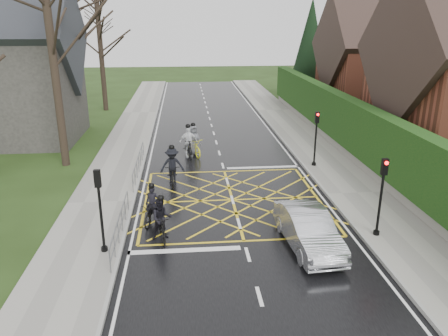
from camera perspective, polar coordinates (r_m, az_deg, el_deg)
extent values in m
plane|color=black|center=(20.39, 1.10, -4.19)|extent=(120.00, 120.00, 0.00)
cube|color=black|center=(20.39, 1.10, -4.18)|extent=(9.00, 80.00, 0.01)
cube|color=gray|center=(21.81, 17.00, -3.26)|extent=(3.00, 80.00, 0.15)
cube|color=gray|center=(20.62, -15.76, -4.44)|extent=(3.00, 80.00, 0.15)
cube|color=slate|center=(27.61, 15.90, 2.10)|extent=(0.50, 38.00, 0.70)
cube|color=black|center=(27.18, 16.23, 5.64)|extent=(0.90, 38.00, 2.80)
cube|color=brown|center=(40.63, 19.66, 10.80)|extent=(9.00, 8.00, 6.00)
cube|color=#30221C|center=(40.38, 20.13, 14.86)|extent=(9.80, 8.80, 8.80)
cube|color=brown|center=(41.52, 24.10, 18.09)|extent=(0.70, 0.70, 1.60)
cylinder|color=black|center=(47.03, 10.83, 9.56)|extent=(0.50, 0.50, 1.20)
cone|color=black|center=(46.54, 11.17, 14.91)|extent=(4.60, 4.60, 10.00)
cube|color=#2D2B28|center=(32.99, -25.77, 9.25)|extent=(8.00, 7.00, 7.00)
cube|color=#26282D|center=(32.70, -26.64, 15.10)|extent=(8.80, 7.80, 7.80)
cylinder|color=black|center=(25.70, -21.29, 12.10)|extent=(0.44, 0.44, 11.00)
cylinder|color=black|center=(33.63, -19.47, 14.50)|extent=(0.44, 0.44, 12.00)
cylinder|color=black|center=(41.37, -15.75, 14.11)|extent=(0.44, 0.44, 10.00)
cylinder|color=slate|center=(16.87, -13.51, -6.18)|extent=(0.05, 5.00, 0.05)
cylinder|color=slate|center=(17.06, -13.40, -7.55)|extent=(0.04, 5.00, 0.04)
cylinder|color=slate|center=(14.91, -14.65, -11.99)|extent=(0.04, 0.04, 1.00)
cylinder|color=slate|center=(19.33, -12.43, -4.39)|extent=(0.04, 0.04, 1.00)
cylinder|color=slate|center=(23.83, -11.15, 1.47)|extent=(0.05, 6.00, 0.05)
cylinder|color=slate|center=(23.96, -11.08, 0.45)|extent=(0.04, 6.00, 0.04)
cylinder|color=slate|center=(21.17, -11.81, -2.25)|extent=(0.04, 0.04, 1.00)
cylinder|color=slate|center=(26.83, -10.49, 2.37)|extent=(0.04, 0.04, 1.00)
cylinder|color=black|center=(24.81, 11.85, 3.33)|extent=(0.10, 0.10, 3.00)
cylinder|color=black|center=(25.20, 11.64, 0.37)|extent=(0.24, 0.24, 0.30)
cube|color=black|center=(24.48, 12.07, 6.48)|extent=(0.22, 0.16, 0.62)
sphere|color=#FF0C0C|center=(24.33, 12.18, 6.83)|extent=(0.14, 0.14, 0.14)
cylinder|color=black|center=(17.39, 19.72, -4.22)|extent=(0.10, 0.10, 3.00)
cylinder|color=black|center=(17.94, 19.25, -8.19)|extent=(0.24, 0.24, 0.30)
cube|color=black|center=(16.92, 20.24, 0.15)|extent=(0.22, 0.16, 0.62)
sphere|color=#FF0C0C|center=(16.76, 20.48, 0.60)|extent=(0.14, 0.14, 0.14)
cylinder|color=black|center=(15.84, -15.75, -6.09)|extent=(0.10, 0.10, 3.00)
cylinder|color=black|center=(16.44, -15.32, -10.36)|extent=(0.24, 0.24, 0.30)
cube|color=black|center=(15.32, -16.21, -1.33)|extent=(0.22, 0.16, 0.62)
sphere|color=#FF0C0C|center=(15.37, -16.19, -0.55)|extent=(0.14, 0.14, 0.14)
imported|color=black|center=(18.25, -9.30, -5.74)|extent=(1.10, 1.87, 0.93)
imported|color=black|center=(18.21, -9.34, -4.68)|extent=(0.66, 0.53, 1.58)
sphere|color=black|center=(17.91, -9.47, -2.30)|extent=(0.25, 0.25, 0.25)
imported|color=black|center=(16.85, -8.12, -7.59)|extent=(0.80, 1.86, 1.08)
imported|color=black|center=(16.81, -8.15, -6.56)|extent=(0.90, 0.75, 1.65)
sphere|color=black|center=(16.47, -8.29, -3.91)|extent=(0.26, 0.26, 0.26)
imported|color=black|center=(22.26, -6.74, -0.75)|extent=(0.85, 2.16, 1.12)
imported|color=black|center=(22.23, -6.77, 0.29)|extent=(1.26, 0.77, 1.90)
sphere|color=black|center=(21.94, -6.87, 2.68)|extent=(0.30, 0.30, 0.30)
imported|color=black|center=(26.48, -4.66, 2.68)|extent=(0.96, 2.13, 1.24)
imported|color=white|center=(26.48, -4.68, 3.42)|extent=(1.18, 0.66, 1.89)
sphere|color=black|center=(26.24, -4.74, 5.45)|extent=(0.30, 0.30, 0.30)
imported|color=yellow|center=(26.87, -4.00, 2.79)|extent=(1.44, 2.23, 1.11)
imported|color=slate|center=(26.86, -4.02, 3.64)|extent=(1.07, 0.89, 1.88)
sphere|color=black|center=(26.63, -4.07, 5.63)|extent=(0.29, 0.29, 0.29)
imported|color=#B3B4BA|center=(16.40, 10.96, -7.90)|extent=(1.82, 4.36, 1.40)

